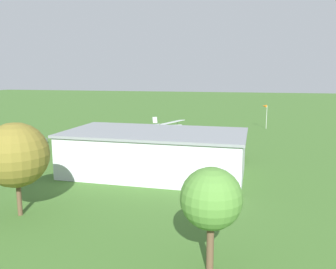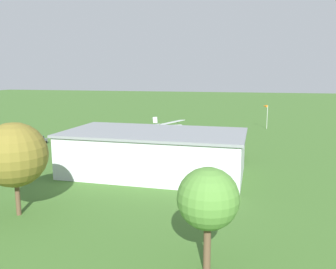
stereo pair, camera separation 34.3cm
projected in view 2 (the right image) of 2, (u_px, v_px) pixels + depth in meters
name	position (u px, v px, depth m)	size (l,w,h in m)	color
ground_plane	(189.00, 139.00, 77.08)	(400.00, 400.00, 0.00)	#3D6628
hangar	(154.00, 152.00, 49.75)	(25.66, 13.92, 6.15)	silver
biplane	(168.00, 127.00, 73.80)	(8.09, 8.01, 3.77)	silver
car_silver	(238.00, 154.00, 58.41)	(2.17, 4.58, 1.72)	#B7B7BC
car_red	(103.00, 144.00, 66.72)	(1.97, 4.08, 1.69)	red
car_green	(70.00, 143.00, 68.17)	(2.43, 4.82, 1.68)	#1E6B38
car_grey	(37.00, 141.00, 69.99)	(2.10, 4.39, 1.70)	slate
car_orange	(7.00, 140.00, 71.18)	(2.60, 4.57, 1.68)	orange
person_beside_truck	(232.00, 146.00, 65.32)	(0.39, 0.39, 1.61)	#33723F
person_by_parked_cars	(147.00, 143.00, 67.83)	(0.49, 0.49, 1.60)	#33723F
tree_at_field_edge	(208.00, 199.00, 24.47)	(4.45, 4.45, 7.76)	brown
tree_by_windsock	(14.00, 155.00, 34.40)	(6.47, 6.47, 9.52)	brown
windsock	(265.00, 108.00, 90.03)	(1.44, 1.32, 6.23)	silver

